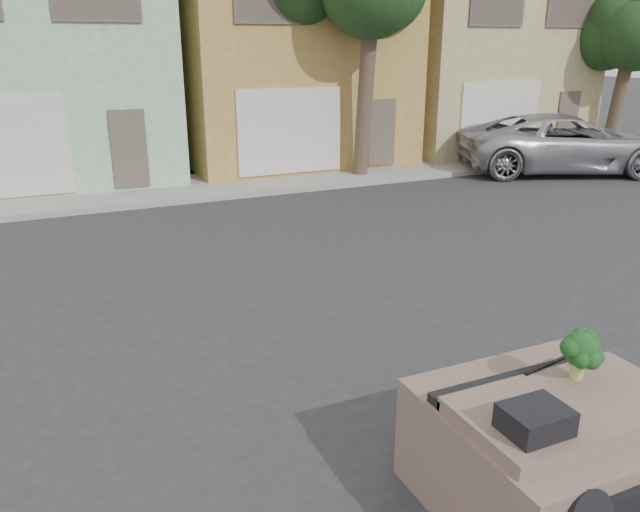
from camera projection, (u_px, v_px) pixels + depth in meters
ground_plane at (377, 355)px, 8.13m from camera, size 120.00×120.00×0.00m
sidewalk at (191, 188)px, 17.16m from camera, size 40.00×3.00×0.15m
townhouse_mint at (31, 46)px, 18.05m from camera, size 7.20×8.20×7.55m
townhouse_tan at (274, 45)px, 20.96m from camera, size 7.20×8.20×7.55m
townhouse_beige at (458, 45)px, 23.87m from camera, size 7.20×8.20×7.55m
silver_pickup at (561, 172)px, 19.61m from camera, size 7.05×5.19×1.78m
tree_near at (367, 28)px, 17.14m from camera, size 4.40×4.00×8.50m
tree_far at (622, 69)px, 21.43m from camera, size 3.20×3.00×6.00m
car_dashboard at (550, 448)px, 5.36m from camera, size 2.00×1.80×1.12m
instrument_hump at (535, 420)px, 4.62m from camera, size 0.48×0.38×0.20m
wiper_arm at (551, 363)px, 5.61m from camera, size 0.69×0.15×0.02m
broccoli at (579, 355)px, 5.31m from camera, size 0.39×0.39×0.44m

